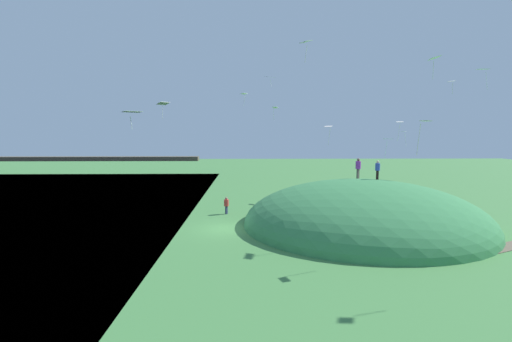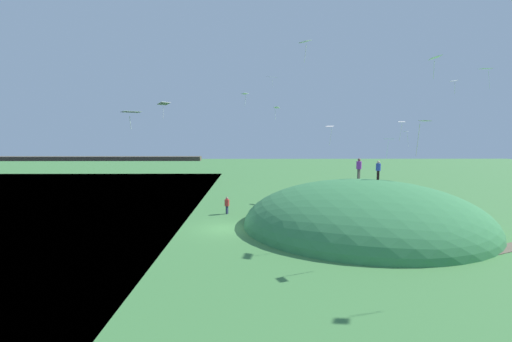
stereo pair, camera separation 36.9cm
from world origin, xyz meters
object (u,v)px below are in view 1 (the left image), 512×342
(kite_10, at_px, (163,104))
(kite_12, at_px, (275,108))
(kite_3, at_px, (306,43))
(kite_13, at_px, (452,82))
(kite_2, at_px, (483,70))
(kite_4, at_px, (434,59))
(kite_11, at_px, (270,77))
(person_walking_path, at_px, (378,168))
(kite_14, at_px, (400,124))
(kite_9, at_px, (244,95))
(kite_8, at_px, (404,133))
(person_on_hilltop, at_px, (226,204))
(kite_6, at_px, (132,112))
(person_near_shore, at_px, (358,166))
(kite_0, at_px, (388,140))
(kite_1, at_px, (424,125))
(kite_7, at_px, (328,128))

(kite_10, distance_m, kite_12, 15.83)
(kite_3, xyz_separation_m, kite_13, (17.26, 12.42, -0.86))
(kite_2, distance_m, kite_4, 11.65)
(kite_10, relative_size, kite_11, 1.04)
(person_walking_path, distance_m, kite_14, 11.43)
(kite_13, bearing_deg, kite_9, 179.53)
(kite_12, xyz_separation_m, kite_14, (13.61, -4.19, -1.96))
(person_walking_path, bearing_deg, kite_10, 15.08)
(kite_11, bearing_deg, kite_3, -86.44)
(kite_3, distance_m, kite_8, 26.53)
(kite_2, bearing_deg, kite_3, -152.75)
(person_on_hilltop, xyz_separation_m, kite_6, (-5.15, -11.07, 8.03))
(kite_8, height_order, kite_9, kite_9)
(person_on_hilltop, xyz_separation_m, person_near_shore, (12.14, -1.57, 3.75))
(kite_6, xyz_separation_m, kite_14, (24.14, 17.06, -0.27))
(person_on_hilltop, height_order, person_near_shore, person_near_shore)
(kite_0, height_order, kite_3, kite_3)
(kite_2, xyz_separation_m, kite_14, (-5.80, 5.03, -5.02))
(person_near_shore, height_order, kite_8, kite_8)
(kite_13, bearing_deg, kite_14, 152.76)
(kite_9, distance_m, kite_13, 21.70)
(person_near_shore, bearing_deg, kite_2, 154.60)
(kite_2, distance_m, kite_11, 22.62)
(kite_3, distance_m, kite_6, 12.46)
(kite_4, relative_size, kite_14, 0.76)
(person_near_shore, height_order, kite_2, kite_2)
(kite_8, xyz_separation_m, kite_9, (-20.32, -7.73, 3.97))
(kite_9, distance_m, kite_11, 8.76)
(kite_10, bearing_deg, kite_9, 36.37)
(person_walking_path, bearing_deg, kite_1, 106.92)
(kite_3, relative_size, kite_7, 0.66)
(person_near_shore, bearing_deg, kite_0, -173.73)
(kite_10, bearing_deg, kite_1, -30.74)
(kite_6, xyz_separation_m, kite_13, (28.48, 14.82, 3.97))
(kite_4, bearing_deg, kite_13, 55.12)
(kite_1, relative_size, kite_8, 1.10)
(person_walking_path, height_order, kite_10, kite_10)
(person_near_shore, xyz_separation_m, kite_10, (-17.62, 0.23, 5.57))
(kite_2, height_order, kite_13, kite_2)
(kite_2, relative_size, kite_12, 1.24)
(kite_11, bearing_deg, kite_10, -128.62)
(person_walking_path, bearing_deg, person_near_shore, -31.23)
(kite_7, distance_m, kite_13, 13.43)
(kite_2, distance_m, kite_13, 3.24)
(kite_6, relative_size, kite_10, 0.92)
(kite_0, bearing_deg, kite_8, 58.65)
(kite_12, relative_size, kite_13, 1.16)
(kite_0, relative_size, kite_9, 1.48)
(kite_9, bearing_deg, kite_4, -36.51)
(kite_3, xyz_separation_m, kite_4, (9.96, 1.96, -0.62))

